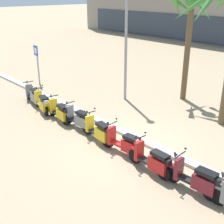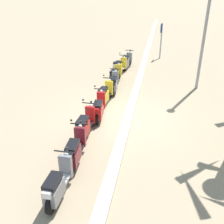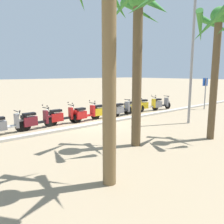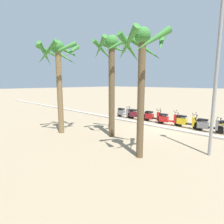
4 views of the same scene
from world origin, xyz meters
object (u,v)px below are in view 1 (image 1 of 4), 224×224
Objects in this scene: scooter_yellow_gap_after_mid at (42,103)px; crossing_sign at (37,60)px; scooter_maroon_mid_centre at (196,179)px; palm_tree_far_corner at (190,21)px; scooter_yellow_far_back at (98,131)px; street_lamp at (126,16)px; scooter_yellow_second_in_line at (60,112)px; scooter_red_lead_nearest at (125,143)px; scooter_grey_mid_rear at (78,119)px; scooter_red_mid_front at (152,160)px; scooter_grey_last_in_row at (34,95)px.

scooter_yellow_gap_after_mid is 0.76× the size of crossing_sign.
scooter_maroon_mid_centre is 8.97m from palm_tree_far_corner.
palm_tree_far_corner is (3.43, 6.58, 3.57)m from scooter_yellow_gap_after_mid.
street_lamp reaches higher than scooter_yellow_far_back.
scooter_maroon_mid_centre is at bearing -9.62° from crossing_sign.
scooter_yellow_second_in_line is at bearing -87.96° from street_lamp.
street_lamp is at bearing 149.51° from scooter_maroon_mid_centre.
scooter_yellow_second_in_line is 0.25× the size of street_lamp.
scooter_red_lead_nearest reaches higher than scooter_yellow_second_in_line.
crossing_sign is 0.34× the size of street_lamp.
scooter_maroon_mid_centre is at bearing -52.38° from palm_tree_far_corner.
scooter_red_lead_nearest is (2.85, -0.08, -0.00)m from scooter_grey_mid_rear.
scooter_yellow_far_back is 4.31m from scooter_maroon_mid_centre.
crossing_sign is 0.45× the size of palm_tree_far_corner.
scooter_red_lead_nearest is at bearing 179.55° from scooter_maroon_mid_centre.
scooter_grey_mid_rear is 0.24× the size of street_lamp.
scooter_red_mid_front is 0.34× the size of palm_tree_far_corner.
scooter_red_lead_nearest is (6.81, -0.15, -0.01)m from scooter_grey_last_in_row.
scooter_grey_last_in_row is 2.78m from scooter_yellow_second_in_line.
crossing_sign is (-4.25, 2.22, 1.04)m from scooter_yellow_gap_after_mid.
scooter_yellow_gap_after_mid is 1.48m from scooter_yellow_second_in_line.
scooter_grey_last_in_row is 1.02× the size of scooter_yellow_second_in_line.
scooter_yellow_second_in_line is 4.04m from scooter_red_lead_nearest.
crossing_sign reaches higher than scooter_red_lead_nearest.
crossing_sign reaches higher than scooter_yellow_gap_after_mid.
palm_tree_far_corner is at bearing 73.42° from scooter_yellow_second_in_line.
scooter_yellow_gap_after_mid is at bearing -179.29° from scooter_yellow_second_in_line.
crossing_sign is at bearing 163.49° from scooter_grey_mid_rear.
scooter_yellow_far_back is at bearing -14.59° from crossing_sign.
scooter_red_lead_nearest is 0.34× the size of palm_tree_far_corner.
scooter_yellow_gap_after_mid is at bearing -10.47° from scooter_grey_last_in_row.
scooter_yellow_second_in_line is 0.75× the size of crossing_sign.
street_lamp is at bearing 56.89° from scooter_grey_last_in_row.
palm_tree_far_corner reaches higher than scooter_yellow_gap_after_mid.
street_lamp is (-0.15, 4.24, 3.87)m from scooter_yellow_second_in_line.
palm_tree_far_corner is (0.77, 6.41, 3.59)m from scooter_grey_mid_rear.
scooter_yellow_gap_after_mid is 5.89m from street_lamp.
scooter_grey_mid_rear is 0.98× the size of scooter_maroon_mid_centre.
scooter_yellow_far_back is at bearing -5.16° from scooter_grey_mid_rear.
scooter_yellow_far_back is at bearing -83.84° from palm_tree_far_corner.
scooter_grey_last_in_row is 3.71m from crossing_sign.
scooter_grey_last_in_row is at bearing -126.71° from palm_tree_far_corner.
street_lamp is at bearing 108.09° from scooter_grey_mid_rear.
scooter_yellow_far_back is 0.34× the size of palm_tree_far_corner.
scooter_yellow_far_back and scooter_red_lead_nearest have the same top height.
scooter_maroon_mid_centre is 0.74× the size of crossing_sign.
scooter_yellow_second_in_line is 0.99× the size of scooter_red_lead_nearest.
scooter_red_lead_nearest is at bearing -44.89° from street_lamp.
scooter_red_lead_nearest is at bearing -1.61° from scooter_grey_mid_rear.
palm_tree_far_corner is (-2.08, 6.49, 3.59)m from scooter_red_lead_nearest.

